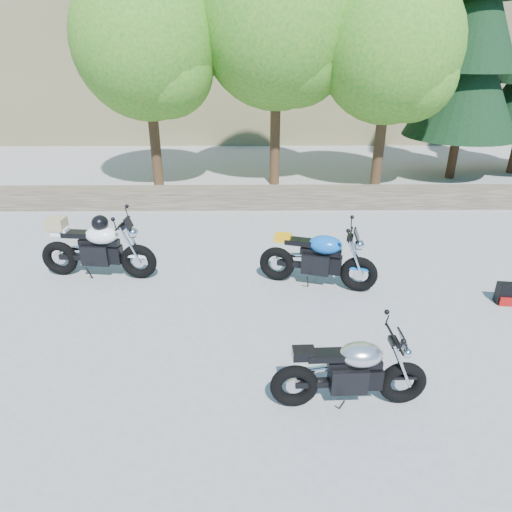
{
  "coord_description": "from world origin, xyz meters",
  "views": [
    {
      "loc": [
        0.14,
        -5.42,
        3.76
      ],
      "look_at": [
        0.2,
        1.0,
        0.75
      ],
      "focal_mm": 32.0,
      "sensor_mm": 36.0,
      "label": 1
    }
  ],
  "objects_px": {
    "silver_bike": "(351,373)",
    "white_bike": "(96,247)",
    "blue_bike": "(318,259)",
    "backpack": "(505,294)"
  },
  "relations": [
    {
      "from": "white_bike",
      "to": "blue_bike",
      "type": "bearing_deg",
      "value": 0.32
    },
    {
      "from": "white_bike",
      "to": "silver_bike",
      "type": "bearing_deg",
      "value": -34.19
    },
    {
      "from": "blue_bike",
      "to": "backpack",
      "type": "xyz_separation_m",
      "value": [
        2.89,
        -0.61,
        -0.33
      ]
    },
    {
      "from": "blue_bike",
      "to": "backpack",
      "type": "relative_size",
      "value": 5.78
    },
    {
      "from": "silver_bike",
      "to": "backpack",
      "type": "xyz_separation_m",
      "value": [
        2.9,
        2.2,
        -0.27
      ]
    },
    {
      "from": "white_bike",
      "to": "blue_bike",
      "type": "distance_m",
      "value": 3.81
    },
    {
      "from": "silver_bike",
      "to": "blue_bike",
      "type": "relative_size",
      "value": 0.91
    },
    {
      "from": "white_bike",
      "to": "backpack",
      "type": "height_order",
      "value": "white_bike"
    },
    {
      "from": "silver_bike",
      "to": "white_bike",
      "type": "relative_size",
      "value": 0.86
    },
    {
      "from": "silver_bike",
      "to": "white_bike",
      "type": "xyz_separation_m",
      "value": [
        -3.78,
        3.19,
        0.13
      ]
    }
  ]
}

